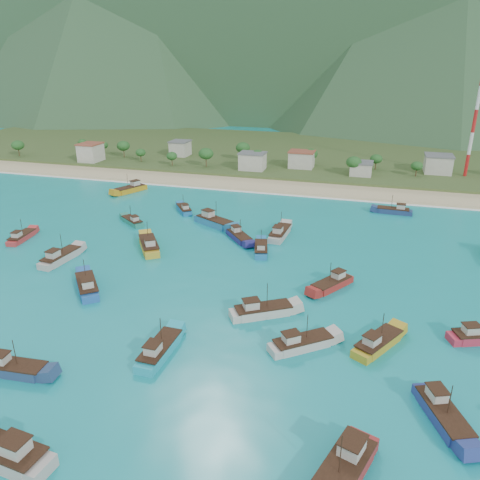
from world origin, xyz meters
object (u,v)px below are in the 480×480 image
(boat_4, at_px, (302,344))
(boat_18, at_px, (13,369))
(boat_26, at_px, (239,237))
(boat_27, at_px, (332,284))
(boat_21, at_px, (443,415))
(boat_2, at_px, (342,474))
(boat_9, at_px, (394,211))
(boat_8, at_px, (261,249))
(boat_22, at_px, (130,189))
(boat_14, at_px, (132,222))
(radio_tower, at_px, (477,110))
(boat_1, at_px, (160,350))
(boat_6, at_px, (214,222))
(boat_15, at_px, (262,311))
(boat_24, at_px, (22,237))
(boat_17, at_px, (280,233))
(boat_19, at_px, (87,286))
(boat_12, at_px, (184,210))
(boat_10, at_px, (378,343))
(boat_23, at_px, (2,453))
(boat_0, at_px, (61,258))

(boat_4, distance_m, boat_18, 43.68)
(boat_26, height_order, boat_27, boat_27)
(boat_21, bearing_deg, boat_2, 25.69)
(boat_9, height_order, boat_18, boat_18)
(boat_8, height_order, boat_21, boat_21)
(boat_2, relative_size, boat_18, 1.24)
(boat_9, distance_m, boat_22, 86.51)
(boat_4, height_order, boat_14, boat_4)
(boat_18, height_order, boat_22, boat_22)
(radio_tower, xyz_separation_m, boat_21, (-21.09, -135.81, -24.96))
(boat_1, bearing_deg, boat_18, -150.21)
(boat_2, distance_m, boat_6, 85.32)
(boat_15, relative_size, boat_24, 1.16)
(boat_17, distance_m, boat_19, 50.56)
(boat_26, bearing_deg, boat_15, 72.33)
(boat_6, bearing_deg, boat_2, 56.99)
(boat_12, xyz_separation_m, boat_18, (5.65, -78.30, 0.13))
(boat_9, bearing_deg, boat_24, 120.95)
(boat_18, bearing_deg, boat_1, 114.21)
(boat_10, height_order, boat_19, boat_19)
(boat_4, bearing_deg, boat_22, -174.78)
(boat_18, distance_m, boat_22, 98.67)
(boat_17, bearing_deg, boat_4, -71.17)
(boat_9, relative_size, boat_23, 0.79)
(boat_19, bearing_deg, boat_4, -49.59)
(boat_23, xyz_separation_m, boat_24, (-46.47, 58.85, -0.34))
(boat_0, bearing_deg, boat_12, 77.28)
(boat_24, bearing_deg, boat_0, -34.02)
(boat_12, relative_size, boat_18, 0.85)
(boat_8, distance_m, boat_18, 59.73)
(boat_4, distance_m, boat_8, 39.65)
(boat_14, relative_size, boat_18, 0.83)
(boat_27, bearing_deg, boat_18, 76.33)
(radio_tower, distance_m, boat_8, 108.27)
(boat_27, bearing_deg, boat_17, -25.54)
(boat_1, bearing_deg, boat_4, 21.85)
(boat_23, xyz_separation_m, boat_27, (31.96, 54.37, -0.25))
(boat_6, xyz_separation_m, boat_27, (35.12, -28.50, -0.25))
(boat_23, distance_m, boat_26, 74.77)
(boat_24, bearing_deg, boat_10, -23.34)
(boat_22, bearing_deg, boat_6, 172.35)
(boat_15, distance_m, boat_26, 37.57)
(boat_23, bearing_deg, radio_tower, -18.67)
(boat_21, bearing_deg, boat_23, 0.44)
(boat_0, height_order, boat_27, boat_0)
(boat_12, relative_size, boat_21, 0.81)
(boat_4, height_order, boat_23, boat_23)
(boat_8, xyz_separation_m, boat_23, (-13.81, -68.26, 0.32))
(boat_4, relative_size, boat_21, 0.92)
(boat_18, xyz_separation_m, boat_21, (59.61, 7.64, 0.03))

